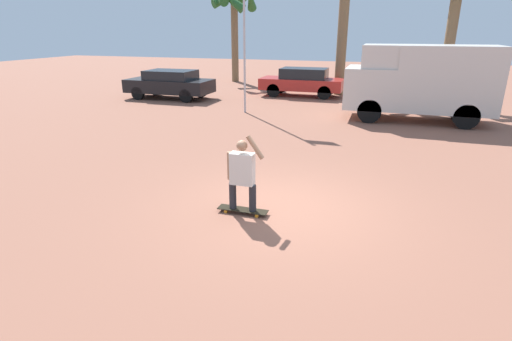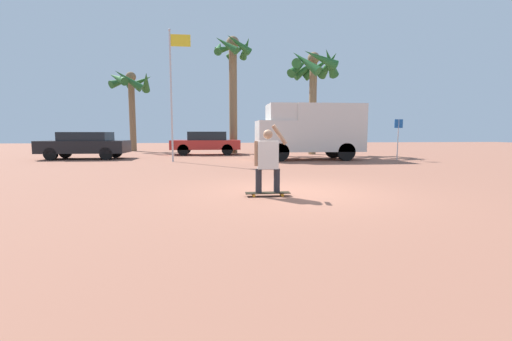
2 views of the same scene
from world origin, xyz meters
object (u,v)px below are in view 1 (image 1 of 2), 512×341
(person_skateboarder, at_px, (242,172))
(flagpole, at_px, (246,24))
(skateboard, at_px, (243,210))
(palm_tree_far_left, at_px, (234,7))
(camper_van, at_px, (422,80))
(parked_car_red, at_px, (302,81))
(parked_car_black, at_px, (170,83))

(person_skateboarder, distance_m, flagpole, 10.48)
(skateboard, distance_m, palm_tree_far_left, 21.71)
(camper_van, xyz_separation_m, parked_car_red, (-5.59, 4.68, -0.80))
(skateboard, xyz_separation_m, parked_car_black, (-8.27, 11.85, 0.71))
(person_skateboarder, relative_size, parked_car_red, 0.35)
(skateboard, relative_size, camper_van, 0.18)
(parked_car_red, relative_size, flagpole, 0.70)
(parked_car_red, relative_size, parked_car_black, 0.99)
(palm_tree_far_left, distance_m, flagpole, 11.15)
(skateboard, bearing_deg, parked_car_red, 97.36)
(skateboard, xyz_separation_m, person_skateboarder, (-0.00, 0.00, 0.80))
(person_skateboarder, bearing_deg, camper_van, 69.92)
(parked_car_black, bearing_deg, flagpole, -24.37)
(person_skateboarder, bearing_deg, parked_car_black, 124.91)
(camper_van, relative_size, flagpole, 0.86)
(person_skateboarder, xyz_separation_m, parked_car_black, (-8.27, 11.85, -0.09))
(skateboard, height_order, palm_tree_far_left, palm_tree_far_left)
(palm_tree_far_left, bearing_deg, person_skateboarder, -68.86)
(parked_car_red, bearing_deg, parked_car_black, -155.39)
(parked_car_red, relative_size, palm_tree_far_left, 0.72)
(skateboard, bearing_deg, parked_car_black, 124.91)
(camper_van, distance_m, palm_tree_far_left, 15.24)
(person_skateboarder, bearing_deg, skateboard, 0.00)
(skateboard, height_order, flagpole, flagpole)
(person_skateboarder, xyz_separation_m, camper_van, (3.69, 10.08, 0.72))
(palm_tree_far_left, relative_size, flagpole, 0.97)
(parked_car_black, height_order, palm_tree_far_left, palm_tree_far_left)
(camper_van, relative_size, parked_car_black, 1.23)
(person_skateboarder, xyz_separation_m, flagpole, (-3.26, 9.58, 2.75))
(parked_car_black, xyz_separation_m, palm_tree_far_left, (0.63, 7.91, 4.04))
(palm_tree_far_left, bearing_deg, flagpole, -66.71)
(person_skateboarder, distance_m, camper_van, 10.76)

